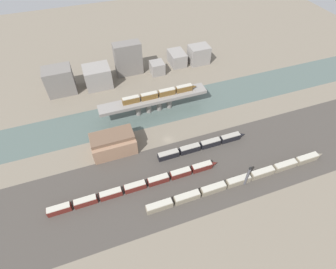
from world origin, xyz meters
The scene contains 16 objects.
ground_plane centered at (0.00, 0.00, 0.00)m, with size 400.00×400.00×0.00m, color #756B5B.
railbed_yard centered at (0.00, -24.00, 0.00)m, with size 280.00×42.00×0.01m, color #423D38.
river_water centered at (0.00, 24.45, 0.00)m, with size 320.00×25.10×0.01m, color #4C5B56.
bridge centered at (0.00, 24.45, 7.53)m, with size 62.00×8.21×9.53m.
train_on_bridge centered at (3.84, 24.45, 11.33)m, with size 43.78×2.64×3.68m.
train_yard_near centered at (22.58, -35.43, 1.78)m, with size 90.55×3.05×3.62m.
train_yard_mid centered at (-22.40, -22.92, 1.74)m, with size 77.95×2.94×3.54m.
train_yard_far centered at (14.61, -10.95, 1.81)m, with size 48.28×3.00×3.70m.
warehouse_building centered at (-27.77, 2.99, 5.03)m, with size 21.26×13.71×10.59m.
signal_tower centered at (23.60, -36.98, 6.09)m, with size 1.09×1.09×12.64m.
city_block_far_left centered at (-48.55, 60.66, 8.28)m, with size 16.73×12.25×16.56m, color slate.
city_block_left centered at (-25.94, 59.72, 6.64)m, with size 16.14×13.73×13.27m, color gray.
city_block_center centered at (-4.06, 67.07, 10.79)m, with size 17.53×8.26×21.58m, color slate.
city_block_right centered at (13.66, 60.58, 4.05)m, with size 8.83×9.05×8.10m, color gray.
city_block_far_right centered at (30.36, 66.94, 4.49)m, with size 10.36×14.16×8.98m, color gray.
city_block_tall centered at (45.47, 63.55, 6.20)m, with size 13.79×10.64×12.40m, color gray.
Camera 1 is at (-30.74, -86.41, 102.19)m, focal length 28.00 mm.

